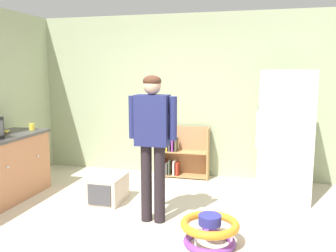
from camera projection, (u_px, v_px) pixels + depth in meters
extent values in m
plane|color=beige|center=(146.00, 230.00, 4.03)|extent=(12.00, 12.00, 0.00)
cube|color=#A1AE86|center=(188.00, 96.00, 6.06)|extent=(5.20, 0.06, 2.70)
sphere|color=silver|center=(8.00, 167.00, 4.55)|extent=(0.04, 0.04, 0.04)
sphere|color=silver|center=(38.00, 156.00, 5.17)|extent=(0.04, 0.04, 0.04)
cube|color=white|center=(284.00, 135.00, 4.94)|extent=(0.70, 0.68, 1.78)
cylinder|color=silver|center=(257.00, 130.00, 4.85)|extent=(0.02, 0.02, 0.50)
cube|color=#333333|center=(259.00, 106.00, 4.96)|extent=(0.01, 0.67, 0.01)
cube|color=#AB804C|center=(162.00, 151.00, 6.08)|extent=(0.02, 0.28, 0.85)
cube|color=#AB804C|center=(208.00, 154.00, 5.89)|extent=(0.02, 0.28, 0.85)
cube|color=#B07D52|center=(187.00, 151.00, 6.11)|extent=(0.80, 0.02, 0.85)
cube|color=#AB804C|center=(185.00, 175.00, 6.05)|extent=(0.76, 0.24, 0.02)
cube|color=#AB804C|center=(185.00, 152.00, 5.99)|extent=(0.76, 0.24, 0.02)
cube|color=#AF322C|center=(164.00, 167.00, 6.09)|extent=(0.03, 0.17, 0.25)
cube|color=#8D3D90|center=(164.00, 145.00, 6.03)|extent=(0.03, 0.17, 0.18)
cube|color=#45413A|center=(167.00, 168.00, 6.08)|extent=(0.03, 0.17, 0.20)
cube|color=gold|center=(167.00, 146.00, 6.02)|extent=(0.02, 0.17, 0.16)
cube|color=#404536|center=(170.00, 167.00, 6.06)|extent=(0.02, 0.17, 0.25)
cube|color=#423E46|center=(170.00, 145.00, 6.01)|extent=(0.03, 0.17, 0.20)
cube|color=beige|center=(174.00, 168.00, 6.05)|extent=(0.03, 0.17, 0.24)
cube|color=purple|center=(173.00, 145.00, 5.99)|extent=(0.03, 0.17, 0.21)
cube|color=#B52F1F|center=(178.00, 169.00, 6.03)|extent=(0.03, 0.17, 0.21)
cube|color=#474535|center=(176.00, 145.00, 5.98)|extent=(0.03, 0.17, 0.22)
cylinder|color=black|center=(146.00, 183.00, 4.23)|extent=(0.13, 0.13, 0.92)
cylinder|color=black|center=(160.00, 184.00, 4.19)|extent=(0.13, 0.13, 0.92)
cube|color=navy|center=(153.00, 120.00, 4.10)|extent=(0.38, 0.22, 0.58)
cylinder|color=navy|center=(133.00, 117.00, 4.15)|extent=(0.09, 0.09, 0.49)
cylinder|color=navy|center=(173.00, 118.00, 4.04)|extent=(0.09, 0.09, 0.49)
sphere|color=#D4A887|center=(152.00, 86.00, 4.04)|extent=(0.20, 0.20, 0.20)
ellipsoid|color=#49291B|center=(152.00, 81.00, 4.03)|extent=(0.21, 0.21, 0.13)
torus|color=purple|center=(209.00, 242.00, 3.69)|extent=(0.54, 0.54, 0.07)
torus|color=orange|center=(210.00, 224.00, 3.66)|extent=(0.60, 0.60, 0.08)
cylinder|color=navy|center=(210.00, 220.00, 3.65)|extent=(0.23, 0.23, 0.10)
cylinder|color=silver|center=(232.00, 235.00, 3.62)|extent=(0.02, 0.02, 0.18)
cylinder|color=silver|center=(202.00, 224.00, 3.88)|extent=(0.02, 0.02, 0.18)
cylinder|color=silver|center=(196.00, 240.00, 3.52)|extent=(0.02, 0.02, 0.18)
cube|color=beige|center=(108.00, 189.00, 4.90)|extent=(0.42, 0.54, 0.36)
cube|color=#424247|center=(99.00, 195.00, 4.64)|extent=(0.32, 0.01, 0.27)
cube|color=#515156|center=(1.00, 128.00, 4.61)|extent=(0.01, 0.10, 0.20)
ellipsoid|color=yellow|center=(4.00, 131.00, 5.03)|extent=(0.11, 0.15, 0.04)
ellipsoid|color=yellow|center=(5.00, 131.00, 5.03)|extent=(0.07, 0.16, 0.04)
ellipsoid|color=yellow|center=(6.00, 132.00, 5.03)|extent=(0.07, 0.16, 0.04)
ellipsoid|color=yellow|center=(7.00, 132.00, 5.02)|extent=(0.11, 0.15, 0.04)
cylinder|color=yellow|center=(32.00, 127.00, 5.34)|extent=(0.08, 0.08, 0.09)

